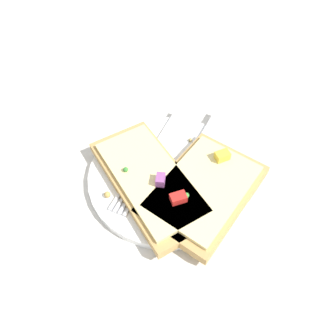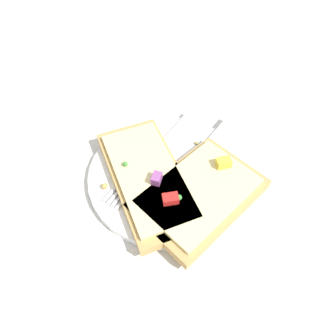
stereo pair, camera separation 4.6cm
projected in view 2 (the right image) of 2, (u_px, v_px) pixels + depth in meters
ground_plane at (168, 177)px, 0.47m from camera, size 4.00×4.00×0.00m
plate at (168, 175)px, 0.47m from camera, size 0.23×0.23×0.01m
fork at (151, 159)px, 0.48m from camera, size 0.04×0.21×0.01m
knife at (203, 153)px, 0.48m from camera, size 0.05×0.22×0.01m
pizza_slice_main at (148, 177)px, 0.45m from camera, size 0.21×0.20×0.03m
pizza_slice_corner at (199, 194)px, 0.43m from camera, size 0.16×0.19×0.03m
crumb_scatter at (194, 173)px, 0.46m from camera, size 0.16×0.14×0.01m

